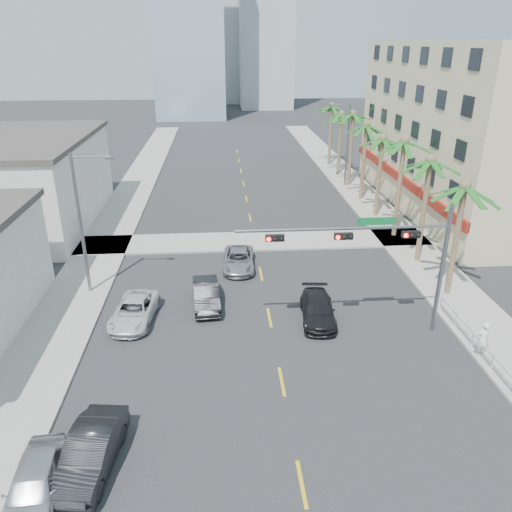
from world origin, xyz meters
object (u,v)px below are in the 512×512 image
(car_parked_mid, at_px, (91,452))
(car_lane_left, at_px, (206,295))
(car_parked_near, at_px, (35,485))
(car_parked_far, at_px, (134,311))
(pedestrian, at_px, (483,339))
(car_lane_center, at_px, (239,260))
(traffic_signal_mast, at_px, (386,248))
(car_lane_right, at_px, (318,309))

(car_parked_mid, distance_m, car_lane_left, 13.12)
(car_parked_near, distance_m, car_parked_far, 12.34)
(car_parked_near, height_order, pedestrian, pedestrian)
(car_lane_center, height_order, pedestrian, pedestrian)
(traffic_signal_mast, relative_size, car_lane_center, 2.40)
(car_parked_far, xyz_separation_m, car_lane_right, (10.56, -0.60, 0.01))
(traffic_signal_mast, distance_m, pedestrian, 6.61)
(car_parked_near, bearing_deg, car_lane_left, 64.04)
(car_lane_left, bearing_deg, traffic_signal_mast, -26.30)
(car_lane_left, xyz_separation_m, pedestrian, (14.01, -6.65, 0.41))
(car_parked_near, xyz_separation_m, car_lane_left, (5.69, 13.84, -0.03))
(car_parked_mid, height_order, car_lane_left, car_parked_mid)
(traffic_signal_mast, bearing_deg, car_lane_center, 128.56)
(car_parked_far, relative_size, car_lane_right, 1.04)
(car_parked_mid, relative_size, car_lane_right, 1.03)
(car_parked_far, height_order, car_lane_right, car_lane_right)
(traffic_signal_mast, relative_size, car_parked_mid, 2.37)
(traffic_signal_mast, xyz_separation_m, car_parked_far, (-13.58, 2.23, -4.41))
(car_parked_far, relative_size, pedestrian, 2.41)
(car_lane_center, bearing_deg, car_lane_right, -57.28)
(car_lane_center, relative_size, car_lane_right, 1.02)
(car_parked_mid, distance_m, car_parked_far, 10.86)
(traffic_signal_mast, xyz_separation_m, car_parked_near, (-15.18, -10.00, -4.31))
(car_parked_near, bearing_deg, car_parked_far, 78.95)
(traffic_signal_mast, height_order, pedestrian, traffic_signal_mast)
(car_parked_near, bearing_deg, car_parked_mid, 37.12)
(car_parked_near, height_order, car_parked_mid, car_parked_mid)
(traffic_signal_mast, xyz_separation_m, car_parked_mid, (-13.58, -8.63, -4.29))
(car_lane_left, distance_m, car_lane_center, 5.74)
(car_lane_left, height_order, car_lane_right, car_lane_left)
(car_parked_near, bearing_deg, car_lane_center, 63.97)
(car_parked_near, distance_m, car_lane_center, 20.71)
(pedestrian, bearing_deg, car_lane_center, -49.08)
(traffic_signal_mast, xyz_separation_m, car_lane_right, (-3.02, 1.63, -4.40))
(car_lane_left, height_order, car_lane_center, car_lane_left)
(car_parked_near, xyz_separation_m, car_lane_right, (12.16, 11.63, -0.09))
(car_lane_left, relative_size, car_lane_center, 0.95)
(traffic_signal_mast, bearing_deg, car_lane_left, 157.99)
(car_parked_far, height_order, pedestrian, pedestrian)
(car_parked_far, bearing_deg, car_parked_mid, -83.65)
(traffic_signal_mast, bearing_deg, car_lane_right, 151.70)
(car_parked_near, distance_m, car_lane_left, 14.96)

